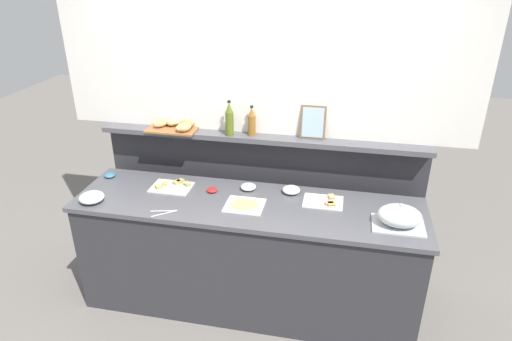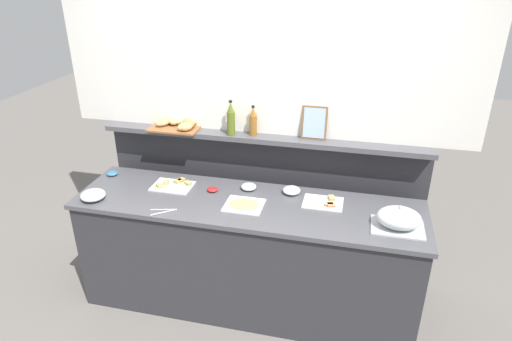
# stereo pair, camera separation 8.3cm
# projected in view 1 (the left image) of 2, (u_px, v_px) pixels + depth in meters

# --- Properties ---
(ground_plane) EXTENTS (12.00, 12.00, 0.00)m
(ground_plane) POSITION_uv_depth(u_px,v_px,m) (263.00, 258.00, 4.18)
(ground_plane) COLOR slate
(buffet_counter) EXTENTS (2.54, 0.68, 0.92)m
(buffet_counter) POSITION_uv_depth(u_px,v_px,m) (248.00, 255.00, 3.46)
(buffet_counter) COLOR #2D2D33
(buffet_counter) RESTS_ON ground_plane
(back_ledge_unit) EXTENTS (2.59, 0.22, 1.27)m
(back_ledge_unit) POSITION_uv_depth(u_px,v_px,m) (261.00, 199.00, 3.82)
(back_ledge_unit) COLOR #2D2D33
(back_ledge_unit) RESTS_ON ground_plane
(upper_wall_panel) EXTENTS (3.19, 0.08, 1.33)m
(upper_wall_panel) POSITION_uv_depth(u_px,v_px,m) (263.00, 46.00, 3.30)
(upper_wall_panel) COLOR white
(upper_wall_panel) RESTS_ON back_ledge_unit
(sandwich_platter_front) EXTENTS (0.28, 0.21, 0.04)m
(sandwich_platter_front) POSITION_uv_depth(u_px,v_px,m) (325.00, 202.00, 3.26)
(sandwich_platter_front) COLOR white
(sandwich_platter_front) RESTS_ON buffet_counter
(sandwich_platter_rear) EXTENTS (0.30, 0.22, 0.04)m
(sandwich_platter_rear) POSITION_uv_depth(u_px,v_px,m) (172.00, 186.00, 3.47)
(sandwich_platter_rear) COLOR silver
(sandwich_platter_rear) RESTS_ON buffet_counter
(cold_cuts_platter) EXTENTS (0.27, 0.23, 0.02)m
(cold_cuts_platter) POSITION_uv_depth(u_px,v_px,m) (245.00, 205.00, 3.21)
(cold_cuts_platter) COLOR white
(cold_cuts_platter) RESTS_ON buffet_counter
(serving_cloche) EXTENTS (0.34, 0.24, 0.17)m
(serving_cloche) POSITION_uv_depth(u_px,v_px,m) (399.00, 217.00, 2.95)
(serving_cloche) COLOR #B7BABF
(serving_cloche) RESTS_ON buffet_counter
(glass_bowl_large) EXTENTS (0.18, 0.18, 0.07)m
(glass_bowl_large) POSITION_uv_depth(u_px,v_px,m) (92.00, 198.00, 3.26)
(glass_bowl_large) COLOR silver
(glass_bowl_large) RESTS_ON buffet_counter
(glass_bowl_medium) EXTENTS (0.12, 0.12, 0.05)m
(glass_bowl_medium) POSITION_uv_depth(u_px,v_px,m) (248.00, 187.00, 3.43)
(glass_bowl_medium) COLOR silver
(glass_bowl_medium) RESTS_ON buffet_counter
(glass_bowl_small) EXTENTS (0.13, 0.13, 0.05)m
(glass_bowl_small) POSITION_uv_depth(u_px,v_px,m) (291.00, 190.00, 3.38)
(glass_bowl_small) COLOR silver
(glass_bowl_small) RESTS_ON buffet_counter
(condiment_bowl_cream) EXTENTS (0.08, 0.08, 0.03)m
(condiment_bowl_cream) POSITION_uv_depth(u_px,v_px,m) (212.00, 190.00, 3.41)
(condiment_bowl_cream) COLOR red
(condiment_bowl_cream) RESTS_ON buffet_counter
(condiment_bowl_dark) EXTENTS (0.09, 0.09, 0.03)m
(condiment_bowl_dark) POSITION_uv_depth(u_px,v_px,m) (110.00, 175.00, 3.63)
(condiment_bowl_dark) COLOR teal
(condiment_bowl_dark) RESTS_ON buffet_counter
(serving_tongs) EXTENTS (0.18, 0.12, 0.01)m
(serving_tongs) POSITION_uv_depth(u_px,v_px,m) (165.00, 212.00, 3.13)
(serving_tongs) COLOR #B7BABF
(serving_tongs) RESTS_ON buffet_counter
(vinegar_bottle_amber) EXTENTS (0.06, 0.06, 0.24)m
(vinegar_bottle_amber) POSITION_uv_depth(u_px,v_px,m) (252.00, 122.00, 3.47)
(vinegar_bottle_amber) COLOR #8E5B23
(vinegar_bottle_amber) RESTS_ON back_ledge_unit
(olive_oil_bottle) EXTENTS (0.06, 0.06, 0.28)m
(olive_oil_bottle) POSITION_uv_depth(u_px,v_px,m) (229.00, 120.00, 3.46)
(olive_oil_bottle) COLOR #56661E
(olive_oil_bottle) RESTS_ON back_ledge_unit
(bread_basket) EXTENTS (0.40, 0.30, 0.08)m
(bread_basket) POSITION_uv_depth(u_px,v_px,m) (177.00, 124.00, 3.62)
(bread_basket) COLOR brown
(bread_basket) RESTS_ON back_ledge_unit
(framed_picture) EXTENTS (0.19, 0.06, 0.25)m
(framed_picture) POSITION_uv_depth(u_px,v_px,m) (313.00, 122.00, 3.40)
(framed_picture) COLOR brown
(framed_picture) RESTS_ON back_ledge_unit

